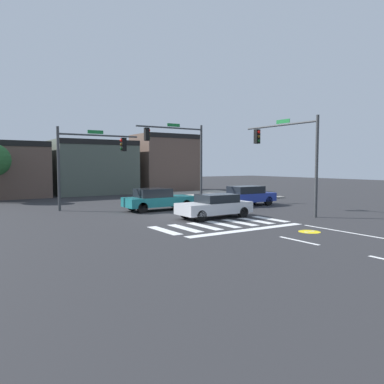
% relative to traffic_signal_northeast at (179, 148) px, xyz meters
% --- Properties ---
extents(ground_plane, '(120.00, 120.00, 0.00)m').
position_rel_traffic_signal_northeast_xyz_m(ground_plane, '(-3.55, -5.63, -4.36)').
color(ground_plane, '#2B2B2D').
extents(crosswalk_near, '(7.24, 2.62, 0.01)m').
position_rel_traffic_signal_northeast_xyz_m(crosswalk_near, '(-3.55, -10.13, -4.35)').
color(crosswalk_near, silver).
rests_on(crosswalk_near, ground_plane).
extents(lane_markings, '(6.80, 18.75, 0.01)m').
position_rel_traffic_signal_northeast_xyz_m(lane_markings, '(-2.40, -17.06, -4.35)').
color(lane_markings, white).
rests_on(lane_markings, ground_plane).
extents(bike_detector_marking, '(0.98, 0.98, 0.01)m').
position_rel_traffic_signal_northeast_xyz_m(bike_detector_marking, '(-1.57, -14.01, -4.35)').
color(bike_detector_marking, yellow).
rests_on(bike_detector_marking, ground_plane).
extents(curb_corner_northeast, '(10.00, 10.60, 0.15)m').
position_rel_traffic_signal_northeast_xyz_m(curb_corner_northeast, '(4.94, 3.78, -4.28)').
color(curb_corner_northeast, '#9E998E').
rests_on(curb_corner_northeast, ground_plane).
extents(storefront_row, '(22.70, 6.96, 6.43)m').
position_rel_traffic_signal_northeast_xyz_m(storefront_row, '(-2.39, 13.31, -1.50)').
color(storefront_row, brown).
rests_on(storefront_row, ground_plane).
extents(traffic_signal_northeast, '(5.81, 0.32, 6.19)m').
position_rel_traffic_signal_northeast_xyz_m(traffic_signal_northeast, '(0.00, 0.00, 0.00)').
color(traffic_signal_northeast, '#383A3D').
rests_on(traffic_signal_northeast, ground_plane).
extents(traffic_signal_southeast, '(0.32, 5.94, 5.84)m').
position_rel_traffic_signal_northeast_xyz_m(traffic_signal_southeast, '(2.48, -8.88, -0.22)').
color(traffic_signal_southeast, '#383A3D').
rests_on(traffic_signal_southeast, ground_plane).
extents(traffic_signal_northwest, '(5.68, 0.32, 5.51)m').
position_rel_traffic_signal_northeast_xyz_m(traffic_signal_northwest, '(-6.99, 0.17, -0.53)').
color(traffic_signal_northwest, '#383A3D').
rests_on(traffic_signal_northwest, ground_plane).
extents(car_teal, '(4.72, 1.77, 1.47)m').
position_rel_traffic_signal_northeast_xyz_m(car_teal, '(-3.55, -3.12, -3.62)').
color(car_teal, '#196B70').
rests_on(car_teal, ground_plane).
extents(car_silver, '(4.29, 1.78, 1.35)m').
position_rel_traffic_signal_northeast_xyz_m(car_silver, '(-2.51, -8.09, -3.66)').
color(car_silver, '#B7BABF').
rests_on(car_silver, ground_plane).
extents(car_blue, '(4.70, 1.84, 1.45)m').
position_rel_traffic_signal_northeast_xyz_m(car_blue, '(3.22, -4.10, -3.60)').
color(car_blue, '#23389E').
rests_on(car_blue, ground_plane).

